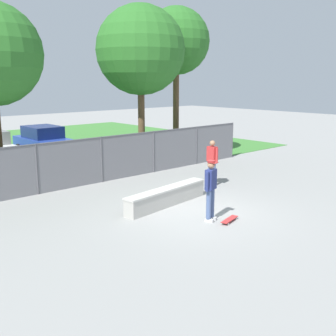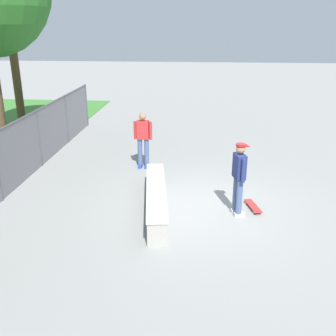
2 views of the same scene
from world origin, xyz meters
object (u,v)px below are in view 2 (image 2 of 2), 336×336
Objects in this scene: skateboarder at (239,176)px; skateboard at (253,206)px; concrete_ledge at (156,199)px; bystander at (143,138)px.

skateboard is (0.37, -0.45, -0.96)m from skateboarder.
concrete_ledge is at bearing 96.55° from skateboard.
bystander is (3.17, 2.80, -0.02)m from skateboarder.
bystander reaches higher than concrete_ledge.
skateboarder is at bearing -138.56° from bystander.
skateboarder is (-0.08, -2.03, 0.73)m from concrete_ledge.
concrete_ledge is 2.15m from skateboarder.
concrete_ledge is 3.26m from bystander.
concrete_ledge is 4.44× the size of skateboard.
skateboarder reaches higher than skateboard.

